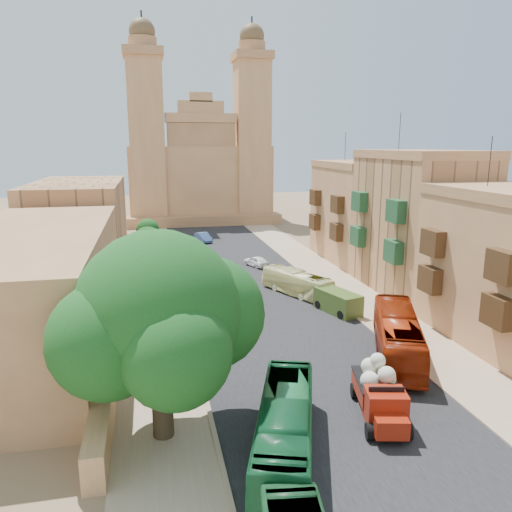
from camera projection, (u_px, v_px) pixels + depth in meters
name	position (u px, v px, depth m)	size (l,w,h in m)	color
ground	(373.00, 458.00, 23.28)	(260.00, 260.00, 0.00)	#7B6046
road_surface	(248.00, 285.00, 51.89)	(14.00, 140.00, 0.01)	black
sidewalk_east	(334.00, 280.00, 53.85)	(5.00, 140.00, 0.01)	tan
sidewalk_west	(155.00, 291.00, 49.94)	(5.00, 140.00, 0.01)	tan
kerb_east	(312.00, 281.00, 53.32)	(0.25, 140.00, 0.12)	tan
kerb_west	(180.00, 289.00, 50.44)	(0.25, 140.00, 0.12)	tan
townhouse_c	(417.00, 222.00, 48.90)	(9.00, 14.00, 17.40)	tan
townhouse_d	(359.00, 211.00, 62.41)	(9.00, 14.00, 15.90)	#B57F52
west_wall	(118.00, 317.00, 39.59)	(1.00, 40.00, 1.80)	#B57F52
west_building_low	(35.00, 289.00, 35.83)	(10.00, 28.00, 8.40)	#A16E46
west_building_mid	(80.00, 223.00, 60.46)	(10.00, 22.00, 10.00)	tan
church	(199.00, 170.00, 96.19)	(28.00, 22.50, 36.30)	#B57F52
ficus_tree	(161.00, 318.00, 23.81)	(10.49, 9.65, 10.49)	#3A2B1D
street_tree_a	(150.00, 320.00, 31.95)	(3.21, 3.21, 4.94)	#3A2B1D
street_tree_b	(149.00, 274.00, 43.39)	(3.24, 3.24, 4.97)	#3A2B1D
street_tree_c	(148.00, 243.00, 54.75)	(3.62, 3.62, 5.56)	#3A2B1D
street_tree_d	(148.00, 230.00, 66.32)	(3.06, 3.06, 4.71)	#3A2B1D
red_truck	(380.00, 392.00, 26.51)	(3.30, 5.92, 3.28)	maroon
olive_pickup	(338.00, 302.00, 43.39)	(3.25, 4.91, 1.87)	#435D23
bus_green_north	(285.00, 429.00, 23.09)	(2.42, 10.33, 2.88)	#156132
bus_red_east	(397.00, 336.00, 34.05)	(2.63, 11.24, 3.13)	maroon
bus_cream_east	(297.00, 283.00, 48.40)	(2.00, 8.57, 2.39)	#F5F0A7
car_blue_a	(224.00, 331.00, 37.34)	(1.62, 4.02, 1.37)	teal
car_white_a	(217.00, 279.00, 51.69)	(1.49, 4.28, 1.41)	silver
car_cream	(298.00, 283.00, 50.46)	(1.93, 4.18, 1.16)	beige
car_dkblue	(206.00, 255.00, 62.86)	(2.00, 4.92, 1.43)	#0D2444
car_white_b	(256.00, 261.00, 59.78)	(1.51, 3.75, 1.28)	white
car_blue_b	(203.00, 237.00, 74.95)	(1.46, 4.18, 1.38)	#3F609B
pedestrian_a	(406.00, 340.00, 34.87)	(0.70, 0.46, 1.93)	#27242E
pedestrian_c	(396.00, 335.00, 36.33)	(0.86, 0.36, 1.48)	#28292E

